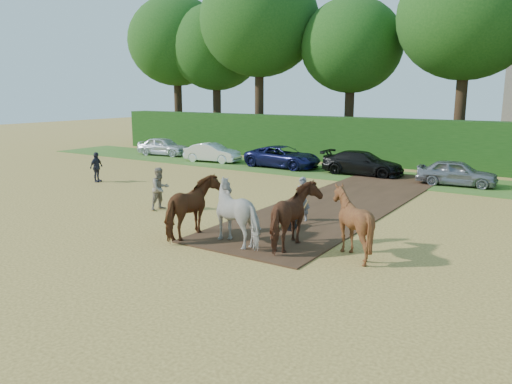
{
  "coord_description": "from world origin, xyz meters",
  "views": [
    {
      "loc": [
        9.78,
        -12.7,
        4.72
      ],
      "look_at": [
        0.83,
        0.95,
        1.4
      ],
      "focal_mm": 35.0,
      "sensor_mm": 36.0,
      "label": 1
    }
  ],
  "objects": [
    {
      "name": "parked_cars",
      "position": [
        4.88,
        13.93,
        0.69
      ],
      "size": [
        41.66,
        3.2,
        1.45
      ],
      "color": "silver",
      "rests_on": "ground"
    },
    {
      "name": "plough_team",
      "position": [
        1.96,
        -0.02,
        0.99
      ],
      "size": [
        6.63,
        5.23,
        1.99
      ],
      "color": "maroon",
      "rests_on": "ground"
    },
    {
      "name": "earth_strip",
      "position": [
        1.5,
        7.0,
        0.03
      ],
      "size": [
        4.5,
        17.0,
        0.05
      ],
      "primitive_type": "cube",
      "color": "#472D1C",
      "rests_on": "ground"
    },
    {
      "name": "grass_verge",
      "position": [
        0.0,
        14.0,
        0.01
      ],
      "size": [
        50.0,
        5.0,
        0.03
      ],
      "primitive_type": "cube",
      "color": "#38601E",
      "rests_on": "ground"
    },
    {
      "name": "spectator_near",
      "position": [
        -4.22,
        1.62,
        0.86
      ],
      "size": [
        0.77,
        0.92,
        1.72
      ],
      "primitive_type": "imported",
      "rotation": [
        0.0,
        0.0,
        1.42
      ],
      "color": "tan",
      "rests_on": "ground"
    },
    {
      "name": "ground",
      "position": [
        0.0,
        0.0,
        0.0
      ],
      "size": [
        120.0,
        120.0,
        0.0
      ],
      "primitive_type": "plane",
      "color": "gold",
      "rests_on": "ground"
    },
    {
      "name": "treeline",
      "position": [
        -1.69,
        21.69,
        8.97
      ],
      "size": [
        48.7,
        10.6,
        14.21
      ],
      "color": "#382616",
      "rests_on": "ground"
    },
    {
      "name": "spectator_far",
      "position": [
        -11.42,
        4.35,
        0.79
      ],
      "size": [
        0.57,
        0.98,
        1.58
      ],
      "primitive_type": "imported",
      "rotation": [
        0.0,
        0.0,
        1.77
      ],
      "color": "#242531",
      "rests_on": "ground"
    },
    {
      "name": "hedgerow",
      "position": [
        0.0,
        18.5,
        1.5
      ],
      "size": [
        46.0,
        1.6,
        3.0
      ],
      "primitive_type": "cube",
      "color": "#14380F",
      "rests_on": "ground"
    }
  ]
}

